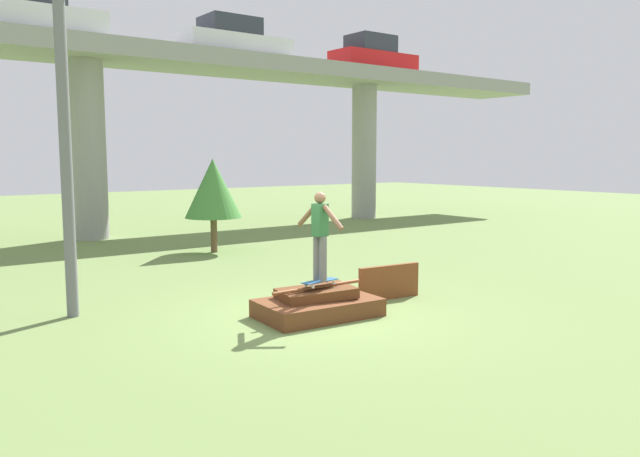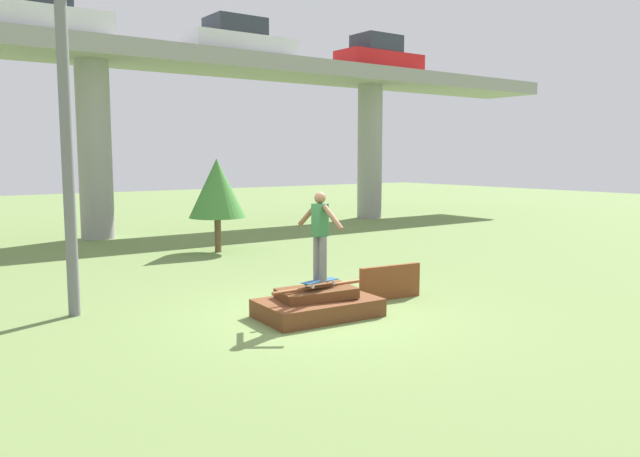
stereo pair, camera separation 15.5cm
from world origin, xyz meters
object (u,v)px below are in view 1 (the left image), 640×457
car_on_overpass_right (234,40)px  utility_pole (64,127)px  skater (320,230)px  car_on_overpass_left (34,15)px  skateboard (320,281)px  car_on_overpass_far_right (373,57)px  tree_behind_left (213,189)px

car_on_overpass_right → utility_pole: 13.78m
skater → car_on_overpass_left: 13.86m
skateboard → car_on_overpass_far_right: 19.13m
utility_pole → tree_behind_left: 7.58m
skater → car_on_overpass_left: car_on_overpass_left is taller
skater → utility_pole: 4.68m
car_on_overpass_far_right → utility_pole: car_on_overpass_far_right is taller
skater → tree_behind_left: bearing=76.0°
car_on_overpass_left → skateboard: bearing=-82.8°
skateboard → utility_pole: (-3.46, 2.62, 2.66)m
utility_pole → tree_behind_left: utility_pole is taller
car_on_overpass_left → car_on_overpass_right: (6.93, -0.06, -0.03)m
car_on_overpass_far_right → tree_behind_left: 12.93m
car_on_overpass_far_right → car_on_overpass_left: bearing=-178.9°
car_on_overpass_left → tree_behind_left: car_on_overpass_left is taller
car_on_overpass_left → car_on_overpass_far_right: bearing=1.1°
skater → tree_behind_left: (1.93, 7.76, 0.33)m
car_on_overpass_left → tree_behind_left: size_ratio=1.46×
skateboard → car_on_overpass_right: bearing=66.9°
car_on_overpass_right → utility_pole: car_on_overpass_right is taller
skater → tree_behind_left: size_ratio=0.57×
skateboard → car_on_overpass_right: 15.07m
skater → utility_pole: bearing=142.8°
skateboard → car_on_overpass_right: car_on_overpass_right is taller
car_on_overpass_left → car_on_overpass_far_right: (14.15, 0.26, 0.06)m
skateboard → car_on_overpass_left: car_on_overpass_left is taller
skateboard → skater: bearing=90.0°
car_on_overpass_right → skateboard: bearing=-113.1°
skater → car_on_overpass_left: bearing=97.2°
car_on_overpass_far_right → tree_behind_left: car_on_overpass_far_right is taller
car_on_overpass_left → car_on_overpass_right: 6.93m
car_on_overpass_far_right → utility_pole: 19.40m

